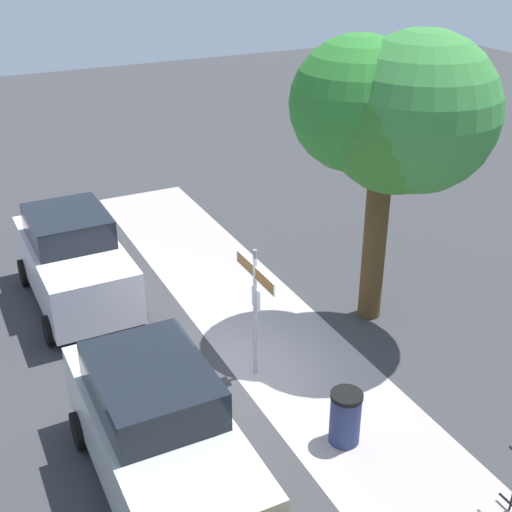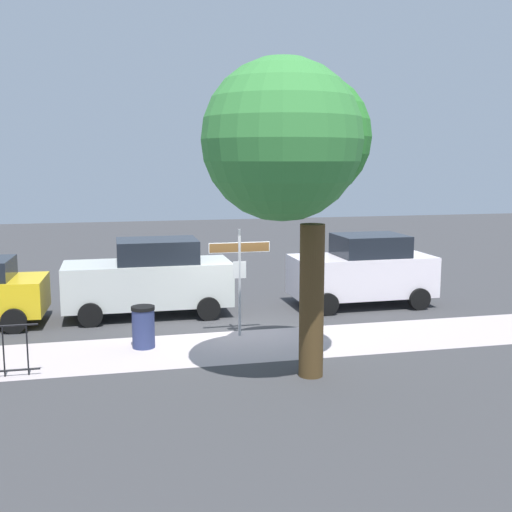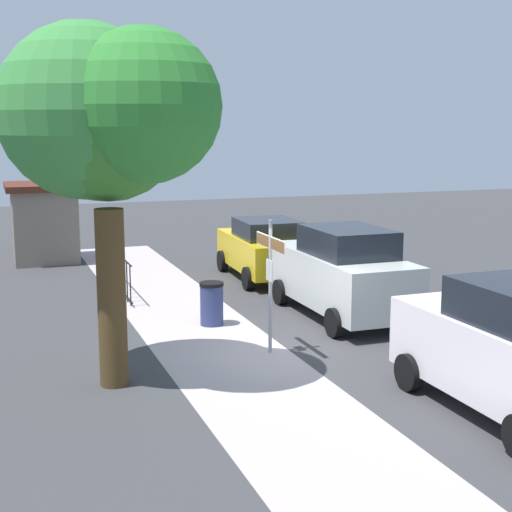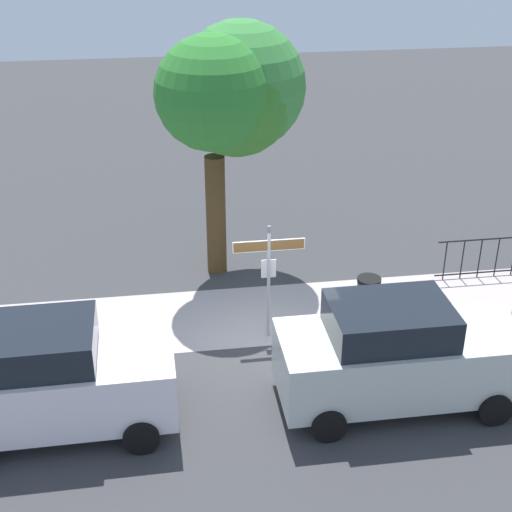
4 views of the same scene
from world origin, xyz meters
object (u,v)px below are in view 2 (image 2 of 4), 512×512
object	(u,v)px
shade_tree	(290,144)
car_silver	(150,278)
street_sign	(239,264)
car_white	(363,271)
trash_bin	(143,327)

from	to	relation	value
shade_tree	car_silver	world-z (taller)	shade_tree
street_sign	shade_tree	size ratio (longest dim) A/B	0.43
car_white	car_silver	bearing A→B (deg)	-2.25
car_white	trash_bin	size ratio (longest dim) A/B	4.27
shade_tree	trash_bin	size ratio (longest dim) A/B	6.34
street_sign	car_silver	bearing A→B (deg)	-51.85
trash_bin	car_silver	bearing A→B (deg)	-96.38
car_silver	car_white	bearing A→B (deg)	178.39
shade_tree	car_white	size ratio (longest dim) A/B	1.48
car_white	trash_bin	world-z (taller)	car_white
car_white	car_silver	world-z (taller)	car_silver
car_white	car_silver	xyz separation A→B (m)	(6.28, -0.18, 0.01)
street_sign	car_silver	world-z (taller)	street_sign
street_sign	car_silver	xyz separation A→B (m)	(2.03, -2.59, -0.73)
car_silver	trash_bin	size ratio (longest dim) A/B	4.67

